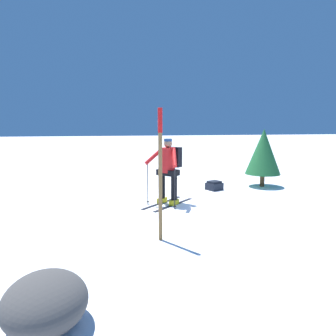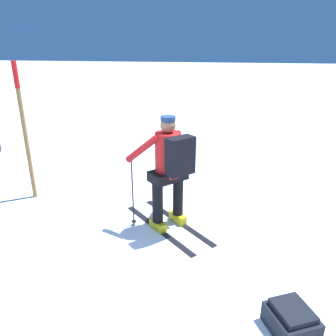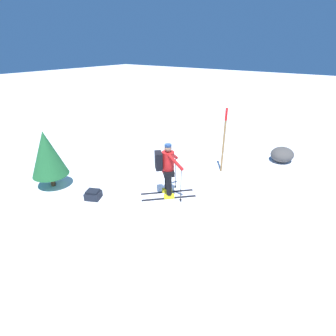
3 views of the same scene
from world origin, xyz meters
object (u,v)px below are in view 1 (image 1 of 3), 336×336
trail_marker (160,165)px  pine_tree (263,152)px  skier (169,166)px  rock_boulder (45,302)px  dropped_backpack (214,186)px

trail_marker → pine_tree: trail_marker is taller
skier → trail_marker: (2.46, -0.59, 0.36)m
pine_tree → rock_boulder: bearing=-40.5°
dropped_backpack → trail_marker: bearing=-30.0°
skier → rock_boulder: (4.65, -2.08, -0.67)m
rock_boulder → skier: bearing=155.9°
skier → pine_tree: bearing=116.5°
rock_boulder → dropped_backpack: bearing=148.4°
dropped_backpack → trail_marker: trail_marker is taller
skier → dropped_backpack: 2.30m
skier → trail_marker: bearing=-13.6°
pine_tree → trail_marker: bearing=-43.5°
skier → rock_boulder: skier is taller
skier → rock_boulder: 5.14m
trail_marker → skier: bearing=166.4°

